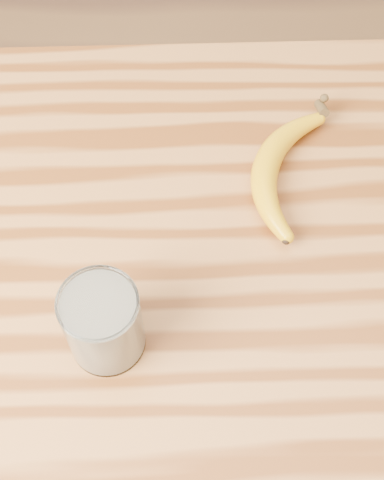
{
  "coord_description": "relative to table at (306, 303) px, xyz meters",
  "views": [
    {
      "loc": [
        -0.18,
        -0.41,
        1.67
      ],
      "look_at": [
        -0.17,
        0.02,
        0.93
      ],
      "focal_mm": 50.0,
      "sensor_mm": 36.0,
      "label": 1
    }
  ],
  "objects": [
    {
      "name": "table",
      "position": [
        0.0,
        0.0,
        0.0
      ],
      "size": [
        1.2,
        0.8,
        0.9
      ],
      "color": "#A86731",
      "rests_on": "ground"
    },
    {
      "name": "smoothie_glass",
      "position": [
        -0.27,
        -0.1,
        0.19
      ],
      "size": [
        0.09,
        0.09,
        0.11
      ],
      "color": "white",
      "rests_on": "table"
    },
    {
      "name": "banana",
      "position": [
        -0.06,
        0.14,
        0.15
      ],
      "size": [
        0.21,
        0.33,
        0.04
      ],
      "primitive_type": null,
      "rotation": [
        0.0,
        0.0,
        -0.33
      ],
      "color": "orange",
      "rests_on": "table"
    }
  ]
}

